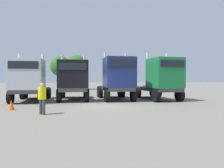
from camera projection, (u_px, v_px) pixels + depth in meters
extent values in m
plane|color=slate|center=(105.00, 106.00, 14.53)|extent=(200.00, 200.00, 0.00)
cube|color=#333338|center=(32.00, 90.00, 18.47)|extent=(2.31, 6.07, 0.30)
cube|color=#B7BABF|center=(27.00, 74.00, 16.74)|extent=(2.45, 2.64, 2.35)
cube|color=black|center=(23.00, 65.00, 15.43)|extent=(2.10, 0.08, 0.55)
cylinder|color=silver|center=(43.00, 71.00, 18.32)|extent=(0.18, 0.18, 2.95)
cylinder|color=silver|center=(19.00, 71.00, 18.00)|extent=(0.18, 0.18, 2.95)
cylinder|color=#333338|center=(35.00, 87.00, 19.77)|extent=(1.12, 1.12, 0.12)
cylinder|color=black|center=(41.00, 97.00, 16.38)|extent=(0.37, 1.01, 1.00)
cylinder|color=black|center=(10.00, 97.00, 16.01)|extent=(0.37, 1.01, 1.00)
cylinder|color=black|center=(47.00, 93.00, 20.05)|extent=(0.37, 1.01, 1.00)
cylinder|color=black|center=(23.00, 94.00, 19.69)|extent=(0.37, 1.01, 1.00)
cylinder|color=black|center=(49.00, 93.00, 21.14)|extent=(0.37, 1.01, 1.00)
cylinder|color=black|center=(25.00, 93.00, 20.77)|extent=(0.37, 1.01, 1.00)
cube|color=#333338|center=(74.00, 88.00, 19.42)|extent=(2.40, 6.21, 0.30)
cube|color=black|center=(73.00, 74.00, 17.48)|extent=(2.47, 2.36, 2.20)
cube|color=black|center=(73.00, 66.00, 16.32)|extent=(2.10, 0.11, 0.55)
cylinder|color=silver|center=(84.00, 71.00, 18.90)|extent=(0.19, 0.19, 2.80)
cylinder|color=silver|center=(62.00, 71.00, 18.60)|extent=(0.19, 0.19, 2.80)
cylinder|color=#333338|center=(74.00, 86.00, 20.75)|extent=(1.13, 1.13, 0.12)
cylinder|color=black|center=(87.00, 95.00, 17.25)|extent=(0.39, 1.11, 1.10)
cylinder|color=black|center=(59.00, 96.00, 16.92)|extent=(0.39, 1.11, 1.10)
cylinder|color=black|center=(85.00, 92.00, 21.05)|extent=(0.39, 1.11, 1.10)
cylinder|color=black|center=(63.00, 93.00, 20.72)|extent=(0.39, 1.11, 1.10)
cylinder|color=black|center=(85.00, 92.00, 22.14)|extent=(0.39, 1.11, 1.10)
cylinder|color=black|center=(63.00, 92.00, 21.80)|extent=(0.39, 1.11, 1.10)
cube|color=#333338|center=(115.00, 88.00, 19.79)|extent=(2.20, 6.27, 0.30)
cube|color=navy|center=(119.00, 73.00, 17.94)|extent=(2.40, 2.56, 2.49)
cube|color=black|center=(122.00, 63.00, 16.64)|extent=(2.10, 0.04, 0.55)
cylinder|color=silver|center=(126.00, 70.00, 19.51)|extent=(0.18, 0.18, 3.09)
cylinder|color=silver|center=(105.00, 70.00, 19.16)|extent=(0.18, 0.18, 3.09)
cylinder|color=#333338|center=(112.00, 85.00, 21.14)|extent=(1.10, 1.10, 0.12)
cylinder|color=black|center=(133.00, 95.00, 17.61)|extent=(0.35, 1.11, 1.11)
cylinder|color=black|center=(107.00, 95.00, 17.21)|extent=(0.35, 1.11, 1.11)
cylinder|color=black|center=(122.00, 92.00, 21.51)|extent=(0.35, 1.11, 1.11)
cylinder|color=black|center=(101.00, 92.00, 21.11)|extent=(0.35, 1.11, 1.11)
cylinder|color=black|center=(120.00, 91.00, 22.60)|extent=(0.35, 1.11, 1.11)
cylinder|color=black|center=(99.00, 92.00, 22.19)|extent=(0.35, 1.11, 1.11)
cube|color=#333338|center=(155.00, 89.00, 19.77)|extent=(2.72, 6.25, 0.30)
cube|color=#197238|center=(165.00, 73.00, 17.98)|extent=(2.60, 2.63, 2.49)
cube|color=black|center=(173.00, 64.00, 16.77)|extent=(2.10, 0.22, 0.55)
cylinder|color=silver|center=(166.00, 70.00, 19.54)|extent=(0.19, 0.19, 3.09)
cylinder|color=silver|center=(147.00, 70.00, 19.03)|extent=(0.19, 0.19, 3.09)
cylinder|color=#333338|center=(148.00, 86.00, 21.05)|extent=(1.19, 1.19, 0.12)
cylinder|color=black|center=(180.00, 95.00, 17.82)|extent=(0.44, 1.08, 1.06)
cylinder|color=black|center=(156.00, 96.00, 17.23)|extent=(0.44, 1.08, 1.06)
cylinder|color=black|center=(158.00, 92.00, 21.46)|extent=(0.44, 1.08, 1.06)
cylinder|color=black|center=(138.00, 93.00, 20.87)|extent=(0.44, 1.08, 1.06)
cylinder|color=black|center=(153.00, 92.00, 22.52)|extent=(0.44, 1.08, 1.06)
cylinder|color=black|center=(133.00, 92.00, 21.93)|extent=(0.44, 1.08, 1.06)
cylinder|color=#3E3E3E|center=(41.00, 107.00, 11.26)|extent=(0.22, 0.22, 0.80)
cylinder|color=#3E3E3E|center=(44.00, 107.00, 11.08)|extent=(0.22, 0.22, 0.80)
cylinder|color=yellow|center=(42.00, 93.00, 11.16)|extent=(0.56, 0.56, 0.64)
sphere|color=tan|center=(42.00, 85.00, 11.15)|extent=(0.22, 0.22, 0.22)
cone|color=#F2590C|center=(11.00, 105.00, 12.80)|extent=(0.36, 0.36, 0.59)
cylinder|color=#4C3823|center=(61.00, 82.00, 36.36)|extent=(0.36, 0.36, 2.65)
sphere|color=#286023|center=(60.00, 66.00, 36.30)|extent=(3.42, 3.42, 3.42)
cylinder|color=#4C3823|center=(77.00, 83.00, 37.75)|extent=(0.36, 0.36, 2.44)
sphere|color=#286023|center=(77.00, 67.00, 37.69)|extent=(4.03, 4.03, 4.03)
cylinder|color=#4C3823|center=(125.00, 82.00, 39.42)|extent=(0.36, 0.36, 2.47)
sphere|color=#286023|center=(125.00, 69.00, 39.36)|extent=(3.19, 3.19, 3.19)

